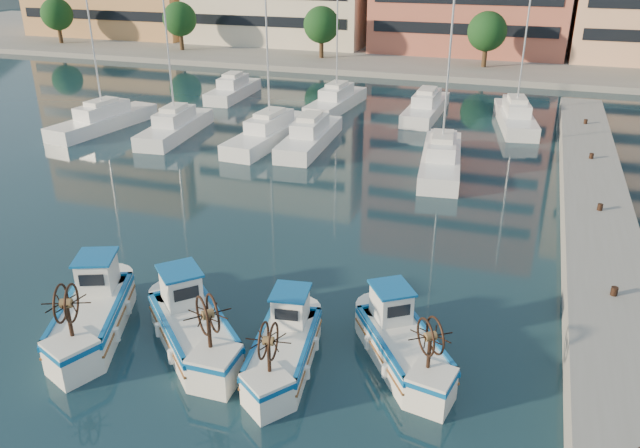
# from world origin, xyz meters

# --- Properties ---
(ground) EXTENTS (300.00, 300.00, 0.00)m
(ground) POSITION_xyz_m (0.00, 0.00, 0.00)
(ground) COLOR #1B3748
(ground) RESTS_ON ground
(quay) EXTENTS (3.00, 60.00, 1.20)m
(quay) POSITION_xyz_m (13.00, 8.00, 0.60)
(quay) COLOR gray
(quay) RESTS_ON ground
(yacht_marina) EXTENTS (42.57, 22.21, 11.50)m
(yacht_marina) POSITION_xyz_m (-3.40, 27.43, 0.53)
(yacht_marina) COLOR white
(yacht_marina) RESTS_ON ground
(fishing_boat_a) EXTENTS (3.54, 4.95, 2.98)m
(fishing_boat_a) POSITION_xyz_m (-3.77, -0.26, 0.82)
(fishing_boat_a) COLOR white
(fishing_boat_a) RESTS_ON ground
(fishing_boat_b) EXTENTS (4.56, 4.50, 2.94)m
(fishing_boat_b) POSITION_xyz_m (-0.14, 0.14, 0.81)
(fishing_boat_b) COLOR white
(fishing_boat_b) RESTS_ON ground
(fishing_boat_c) EXTENTS (2.35, 4.38, 2.66)m
(fishing_boat_c) POSITION_xyz_m (3.10, 0.18, 0.73)
(fishing_boat_c) COLOR white
(fishing_boat_c) RESTS_ON ground
(fishing_boat_d) EXTENTS (3.85, 4.44, 2.73)m
(fishing_boat_d) POSITION_xyz_m (6.57, 1.54, 0.75)
(fishing_boat_d) COLOR white
(fishing_boat_d) RESTS_ON ground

